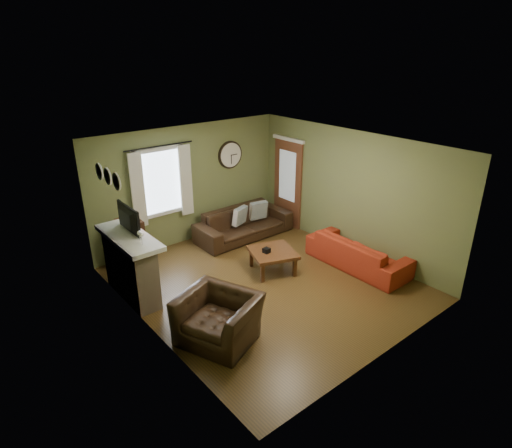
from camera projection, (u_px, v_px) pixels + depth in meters
floor at (265, 283)px, 8.05m from camera, size 4.60×5.20×0.00m
ceiling at (267, 146)px, 7.04m from camera, size 4.60×5.20×0.00m
wall_left at (145, 257)px, 6.21m from camera, size 0.00×5.20×2.60m
wall_right at (350, 193)px, 8.88m from camera, size 0.00×5.20×2.60m
wall_back at (189, 184)px, 9.40m from camera, size 4.60×0.00×2.60m
wall_front at (392, 277)px, 5.69m from camera, size 4.60×0.00×2.60m
fireplace at (131, 269)px, 7.43m from camera, size 0.40×1.40×1.10m
firebox at (143, 278)px, 7.64m from camera, size 0.04×0.60×0.55m
mantel at (129, 237)px, 7.22m from camera, size 0.58×1.60×0.08m
tv at (125, 223)px, 7.26m from camera, size 0.08×0.60×0.35m
tv_screen at (129, 219)px, 7.28m from camera, size 0.02×0.62×0.36m
medallion_left at (117, 182)px, 6.42m from camera, size 0.28×0.28×0.03m
medallion_mid at (108, 176)px, 6.67m from camera, size 0.28×0.28×0.03m
medallion_right at (99, 172)px, 6.92m from camera, size 0.28×0.28×0.03m
window_pane at (160, 182)px, 8.90m from camera, size 1.00×0.02×1.30m
curtain_rod at (159, 146)px, 8.53m from camera, size 0.03×0.03×1.50m
curtain_left at (138, 191)px, 8.53m from camera, size 0.28×0.04×1.55m
curtain_right at (186, 180)px, 9.17m from camera, size 0.28×0.04×1.55m
wall_clock at (231, 155)px, 9.81m from camera, size 0.64×0.06×0.64m
door at (288, 184)px, 10.28m from camera, size 0.05×0.90×2.10m
bookshelf at (127, 243)px, 8.67m from camera, size 0.71×0.30×0.85m
book at (120, 217)px, 8.54m from camera, size 0.26×0.28×0.02m
sofa_brown at (244, 223)px, 9.86m from camera, size 2.29×0.90×0.67m
pillow_left at (258, 210)px, 10.03m from camera, size 0.44×0.20×0.42m
pillow_right at (240, 216)px, 9.71m from camera, size 0.42×0.25×0.41m
sofa_red at (358, 252)px, 8.55m from camera, size 0.83×2.11×0.62m
armchair at (218, 318)px, 6.40m from camera, size 1.34×1.42×0.73m
coffee_table at (272, 261)px, 8.40m from camera, size 1.06×1.06×0.44m
tissue_box at (266, 254)px, 8.26m from camera, size 0.13×0.13×0.09m
wine_glass_a at (142, 239)px, 6.82m from camera, size 0.07×0.07×0.21m
wine_glass_b at (140, 237)px, 6.87m from camera, size 0.08×0.08×0.22m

